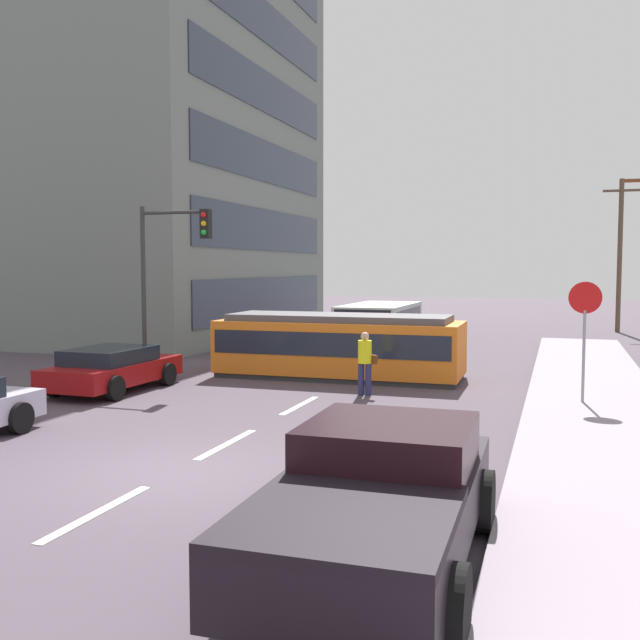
% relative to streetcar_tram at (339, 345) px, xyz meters
% --- Properties ---
extents(ground_plane, '(120.00, 120.00, 0.00)m').
position_rel_streetcar_tram_xyz_m(ground_plane, '(0.42, -0.62, -1.00)').
color(ground_plane, '#4C414C').
extents(sidewalk_curb_right, '(3.20, 36.00, 0.14)m').
position_rel_streetcar_tram_xyz_m(sidewalk_curb_right, '(7.22, -4.62, -0.93)').
color(sidewalk_curb_right, gray).
rests_on(sidewalk_curb_right, ground).
extents(lane_stripe_0, '(0.16, 2.40, 0.01)m').
position_rel_streetcar_tram_xyz_m(lane_stripe_0, '(0.42, -12.62, -0.99)').
color(lane_stripe_0, silver).
rests_on(lane_stripe_0, ground).
extents(lane_stripe_1, '(0.16, 2.40, 0.01)m').
position_rel_streetcar_tram_xyz_m(lane_stripe_1, '(0.42, -8.62, -0.99)').
color(lane_stripe_1, silver).
rests_on(lane_stripe_1, ground).
extents(lane_stripe_2, '(0.16, 2.40, 0.01)m').
position_rel_streetcar_tram_xyz_m(lane_stripe_2, '(0.42, -4.62, -0.99)').
color(lane_stripe_2, silver).
rests_on(lane_stripe_2, ground).
extents(lane_stripe_3, '(0.16, 2.40, 0.01)m').
position_rel_streetcar_tram_xyz_m(lane_stripe_3, '(0.42, 6.00, -0.99)').
color(lane_stripe_3, silver).
rests_on(lane_stripe_3, ground).
extents(lane_stripe_4, '(0.16, 2.40, 0.01)m').
position_rel_streetcar_tram_xyz_m(lane_stripe_4, '(0.42, 12.00, -0.99)').
color(lane_stripe_4, silver).
rests_on(lane_stripe_4, ground).
extents(corner_building, '(14.19, 17.22, 19.20)m').
position_rel_streetcar_tram_xyz_m(corner_building, '(-13.95, 10.67, 8.60)').
color(corner_building, slate).
rests_on(corner_building, ground).
extents(streetcar_tram, '(7.47, 2.65, 1.93)m').
position_rel_streetcar_tram_xyz_m(streetcar_tram, '(0.00, 0.00, 0.00)').
color(streetcar_tram, orange).
rests_on(streetcar_tram, ground).
extents(city_bus, '(2.56, 5.74, 1.81)m').
position_rel_streetcar_tram_xyz_m(city_bus, '(-0.83, 8.52, 0.05)').
color(city_bus, '#ACBAB6').
rests_on(city_bus, ground).
extents(pedestrian_crossing, '(0.51, 0.36, 1.67)m').
position_rel_streetcar_tram_xyz_m(pedestrian_crossing, '(1.55, -2.74, -0.05)').
color(pedestrian_crossing, navy).
rests_on(pedestrian_crossing, ground).
extents(pickup_truck_parked, '(2.34, 5.03, 1.55)m').
position_rel_streetcar_tram_xyz_m(pickup_truck_parked, '(4.50, -13.13, -0.20)').
color(pickup_truck_parked, black).
rests_on(pickup_truck_parked, ground).
extents(parked_sedan_mid, '(2.13, 4.19, 1.19)m').
position_rel_streetcar_tram_xyz_m(parked_sedan_mid, '(-5.14, -4.28, -0.37)').
color(parked_sedan_mid, maroon).
rests_on(parked_sedan_mid, ground).
extents(stop_sign, '(0.76, 0.07, 2.88)m').
position_rel_streetcar_tram_xyz_m(stop_sign, '(6.93, -2.66, 1.20)').
color(stop_sign, gray).
rests_on(stop_sign, sidewalk_curb_right).
extents(traffic_light_mast, '(2.31, 0.33, 5.16)m').
position_rel_streetcar_tram_xyz_m(traffic_light_mast, '(-4.59, -2.16, 2.57)').
color(traffic_light_mast, '#333333').
rests_on(traffic_light_mast, ground).
extents(utility_pole_far, '(1.80, 0.24, 7.88)m').
position_rel_streetcar_tram_xyz_m(utility_pole_far, '(9.23, 19.15, 3.12)').
color(utility_pole_far, brown).
rests_on(utility_pole_far, ground).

